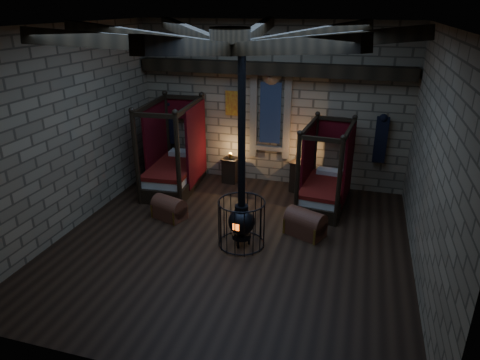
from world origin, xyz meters
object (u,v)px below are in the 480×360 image
(bed_right, at_px, (325,186))
(stove, at_px, (242,218))
(bed_left, at_px, (175,167))
(trunk_left, at_px, (169,209))
(trunk_right, at_px, (305,224))

(bed_right, relative_size, stove, 0.49)
(bed_left, relative_size, stove, 0.56)
(trunk_left, height_order, trunk_right, trunk_right)
(bed_left, distance_m, trunk_right, 4.01)
(bed_left, relative_size, trunk_right, 2.45)
(trunk_right, xyz_separation_m, stove, (-1.18, -0.76, 0.34))
(bed_left, relative_size, bed_right, 1.14)
(trunk_right, relative_size, stove, 0.23)
(bed_right, height_order, trunk_left, bed_right)
(trunk_left, distance_m, trunk_right, 3.08)
(bed_left, height_order, trunk_left, bed_left)
(bed_right, bearing_deg, stove, -115.81)
(bed_left, height_order, bed_right, bed_left)
(bed_right, xyz_separation_m, trunk_right, (-0.23, -1.58, -0.23))
(stove, bearing_deg, bed_right, 68.37)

